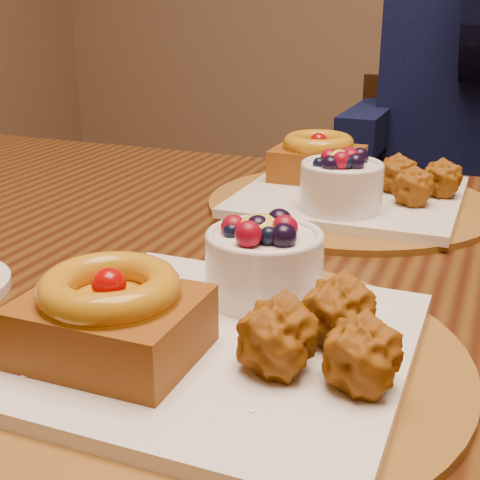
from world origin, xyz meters
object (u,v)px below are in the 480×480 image
at_px(place_setting_near, 218,322).
at_px(place_setting_far, 348,186).
at_px(chair_far, 411,234).
at_px(dining_table, 300,328).

distance_m(place_setting_near, place_setting_far, 0.43).
distance_m(place_setting_near, chair_far, 1.25).
bearing_deg(place_setting_far, place_setting_near, -90.01).
bearing_deg(place_setting_far, dining_table, -89.00).
xyz_separation_m(place_setting_near, place_setting_far, (0.00, 0.43, -0.00)).
bearing_deg(chair_far, place_setting_near, -76.52).
xyz_separation_m(dining_table, place_setting_near, (-0.00, -0.21, 0.11)).
relative_size(place_setting_near, place_setting_far, 1.00).
xyz_separation_m(dining_table, chair_far, (-0.01, 0.99, -0.22)).
relative_size(dining_table, place_setting_near, 4.21).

